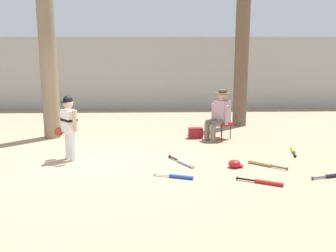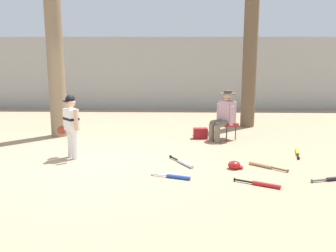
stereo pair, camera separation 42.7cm
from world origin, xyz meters
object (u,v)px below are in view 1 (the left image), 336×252
Objects in this scene: tree_behind_spectator at (242,58)px; bat_blue_youth at (178,176)px; seated_spectator at (219,113)px; tree_near_player at (46,17)px; folding_stool at (222,124)px; handbag_beside_stool at (196,133)px; batting_helmet_red at (235,164)px; bat_black_composite at (334,175)px; bat_red_barrel at (265,182)px; young_ballplayer at (68,123)px; bat_yellow_trainer at (293,150)px; bat_wood_tan at (263,164)px; bat_aluminum_silver at (184,163)px.

tree_behind_spectator is 5.14m from bat_blue_youth.
tree_near_player is at bearing 174.89° from seated_spectator.
folding_stool is 0.68m from handbag_beside_stool.
handbag_beside_stool is at bearing 102.31° from batting_helmet_red.
seated_spectator is 4.30× the size of batting_helmet_red.
tree_behind_spectator reaches higher than bat_black_composite.
batting_helmet_red is at bearing 110.66° from bat_red_barrel.
young_ballplayer is at bearing -142.29° from tree_behind_spectator.
bat_blue_youth is 2.74m from bat_black_composite.
bat_yellow_trainer is (1.44, -1.15, -0.61)m from seated_spectator.
bat_red_barrel is at bearing -102.79° from bat_wood_tan.
bat_blue_youth is 3.04m from bat_yellow_trainer.
tree_near_player is 5.55m from batting_helmet_red.
folding_stool is 0.76× the size of bat_red_barrel.
handbag_beside_stool is 0.48× the size of bat_black_composite.
bat_black_composite is (1.52, -2.85, -0.33)m from folding_stool.
handbag_beside_stool is 0.46× the size of bat_yellow_trainer.
seated_spectator is at bearing 67.36° from bat_blue_youth.
young_ballplayer is at bearing 150.66° from bat_blue_youth.
batting_helmet_red reaches higher than bat_red_barrel.
seated_spectator reaches higher than bat_wood_tan.
seated_spectator is at bearing -143.07° from folding_stool.
bat_wood_tan is (0.52, -2.09, -0.61)m from seated_spectator.
bat_blue_youth is 1.49m from bat_red_barrel.
bat_yellow_trainer is (2.43, 0.81, 0.00)m from bat_aluminum_silver.
folding_stool is 0.47× the size of seated_spectator.
folding_stool is at bearing 118.03° from bat_black_composite.
bat_red_barrel is at bearing -96.52° from tree_behind_spectator.
tree_near_player reaches higher than bat_blue_youth.
tree_behind_spectator reaches higher than folding_stool.
bat_aluminum_silver is at bearing -117.08° from tree_behind_spectator.
tree_near_player is 7.10m from bat_black_composite.
bat_blue_youth is 0.99× the size of bat_black_composite.
tree_behind_spectator is 6.10× the size of bat_red_barrel.
handbag_beside_stool is 0.46× the size of bat_red_barrel.
seated_spectator is at bearing 95.51° from bat_red_barrel.
young_ballplayer is at bearing 169.01° from batting_helmet_red.
bat_black_composite is at bearing 13.01° from bat_red_barrel.
seated_spectator is (3.27, 1.56, -0.10)m from young_ballplayer.
bat_yellow_trainer is at bearing -33.02° from handbag_beside_stool.
young_ballplayer is at bearing 172.01° from bat_wood_tan.
tree_behind_spectator reaches higher than bat_wood_tan.
bat_red_barrel is (1.45, -0.34, 0.00)m from bat_blue_youth.
bat_yellow_trainer is at bearing -77.72° from tree_behind_spectator.
folding_stool is 1.65× the size of handbag_beside_stool.
tree_near_player is 9.95× the size of bat_wood_tan.
bat_red_barrel is (1.29, -1.13, 0.00)m from bat_aluminum_silver.
bat_yellow_trainer is 1.65m from bat_black_composite.
bat_yellow_trainer is (0.91, 0.94, 0.00)m from bat_wood_tan.
tree_behind_spectator is 13.15× the size of handbag_beside_stool.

